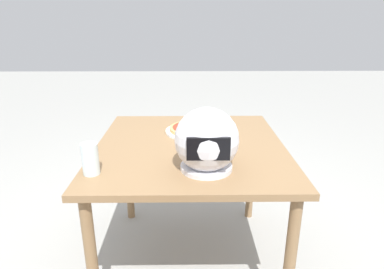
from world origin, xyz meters
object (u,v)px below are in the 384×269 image
at_px(dining_table, 190,160).
at_px(drinking_glass, 90,159).
at_px(pizza, 194,128).
at_px(motorcycle_helmet, 207,141).

bearing_deg(dining_table, drinking_glass, 38.53).
height_order(dining_table, pizza, pizza).
xyz_separation_m(dining_table, pizza, (-0.02, -0.19, 0.11)).
bearing_deg(motorcycle_helmet, pizza, -84.73).
relative_size(dining_table, drinking_glass, 7.67).
bearing_deg(motorcycle_helmet, drinking_glass, 4.50).
bearing_deg(motorcycle_helmet, dining_table, -77.18).
bearing_deg(drinking_glass, motorcycle_helmet, -175.50).
bearing_deg(dining_table, motorcycle_helmet, 102.82).
relative_size(pizza, drinking_glass, 2.00).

